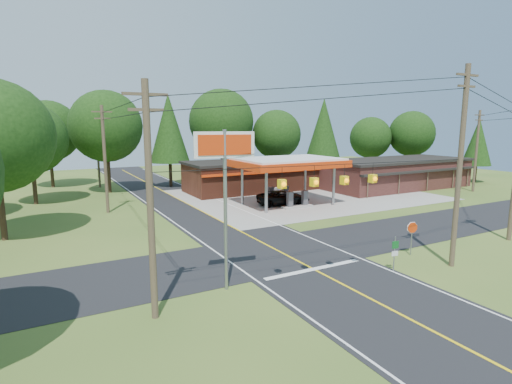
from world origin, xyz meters
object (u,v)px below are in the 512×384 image
suv_car (283,198)px  octagonal_stop_sign (412,230)px  big_stop_sign (225,170)px  sedan_car (273,186)px  gas_canopy (288,164)px

suv_car → octagonal_stop_sign: octagonal_stop_sign is taller
octagonal_stop_sign → big_stop_sign: bearing=176.7°
suv_car → sedan_car: suv_car is taller
sedan_car → big_stop_sign: (-17.56, -24.75, 5.41)m
gas_canopy → sedan_car: bearing=69.4°
sedan_car → suv_car: bearing=-94.8°
gas_canopy → big_stop_sign: big_stop_sign is taller
sedan_car → octagonal_stop_sign: size_ratio=1.80×
suv_car → octagonal_stop_sign: (-1.50, -17.52, 0.87)m
big_stop_sign → sedan_car: bearing=54.6°
gas_canopy → octagonal_stop_sign: bearing=-96.5°
gas_canopy → octagonal_stop_sign: 17.79m
gas_canopy → suv_car: 3.54m
sedan_car → big_stop_sign: 30.82m
gas_canopy → big_stop_sign: (-14.56, -16.75, 1.81)m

